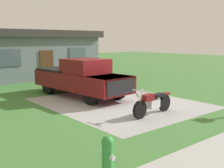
{
  "coord_description": "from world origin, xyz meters",
  "views": [
    {
      "loc": [
        -8.02,
        -9.2,
        2.8
      ],
      "look_at": [
        -0.4,
        0.02,
        0.9
      ],
      "focal_mm": 44.45,
      "sensor_mm": 36.0,
      "label": 1
    }
  ],
  "objects_px": {
    "motorcycle": "(153,103)",
    "neighbor_house": "(31,54)",
    "pickup_truck": "(80,77)",
    "fire_hydrant": "(108,157)"
  },
  "relations": [
    {
      "from": "motorcycle",
      "to": "neighbor_house",
      "type": "distance_m",
      "value": 13.42
    },
    {
      "from": "motorcycle",
      "to": "neighbor_house",
      "type": "height_order",
      "value": "neighbor_house"
    },
    {
      "from": "pickup_truck",
      "to": "fire_hydrant",
      "type": "xyz_separation_m",
      "value": [
        -4.15,
        -7.38,
        -0.53
      ]
    },
    {
      "from": "motorcycle",
      "to": "neighbor_house",
      "type": "xyz_separation_m",
      "value": [
        1.05,
        13.31,
        1.32
      ]
    },
    {
      "from": "pickup_truck",
      "to": "fire_hydrant",
      "type": "relative_size",
      "value": 6.62
    },
    {
      "from": "motorcycle",
      "to": "neighbor_house",
      "type": "bearing_deg",
      "value": 85.47
    },
    {
      "from": "motorcycle",
      "to": "fire_hydrant",
      "type": "distance_m",
      "value": 5.06
    },
    {
      "from": "pickup_truck",
      "to": "neighbor_house",
      "type": "height_order",
      "value": "neighbor_house"
    },
    {
      "from": "pickup_truck",
      "to": "neighbor_house",
      "type": "distance_m",
      "value": 8.71
    },
    {
      "from": "motorcycle",
      "to": "pickup_truck",
      "type": "relative_size",
      "value": 0.38
    }
  ]
}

